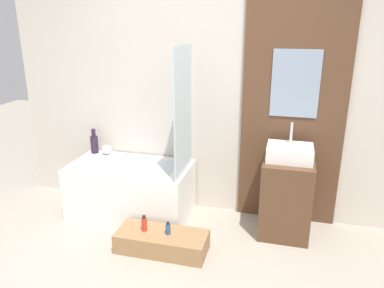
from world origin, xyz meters
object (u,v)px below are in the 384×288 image
wooden_step_bench (162,241)px  vase_round_light (107,150)px  sink (290,153)px  vase_tall_dark (94,143)px  bathtub (131,190)px  bottle_soap_secondary (168,229)px  bottle_soap_primary (144,224)px

wooden_step_bench → vase_round_light: 1.31m
sink → vase_round_light: bearing=174.9°
wooden_step_bench → vase_tall_dark: bearing=143.0°
bathtub → sink: size_ratio=2.99×
sink → bottle_soap_secondary: (-0.99, -0.61, -0.59)m
wooden_step_bench → vase_round_light: size_ratio=7.63×
sink → bottle_soap_primary: 1.48m
bathtub → vase_round_light: bearing=148.1°
bathtub → vase_tall_dark: vase_tall_dark is taller
sink → vase_round_light: size_ratio=3.87×
bathtub → wooden_step_bench: (0.53, -0.55, -0.20)m
vase_round_light → vase_tall_dark: bearing=175.5°
wooden_step_bench → bottle_soap_secondary: bottle_soap_secondary is taller
vase_tall_dark → bottle_soap_secondary: vase_tall_dark is taller
sink → vase_round_light: (-1.96, 0.17, -0.21)m
sink → bottle_soap_primary: sink is taller
vase_tall_dark → bottle_soap_primary: bearing=-41.7°
bottle_soap_primary → sink: bearing=26.8°
vase_tall_dark → bottle_soap_secondary: size_ratio=2.36×
sink → bathtub: bearing=-177.8°
bathtub → bottle_soap_primary: bathtub is taller
bathtub → wooden_step_bench: 0.79m
wooden_step_bench → bottle_soap_primary: (-0.16, -0.00, 0.16)m
vase_tall_dark → vase_round_light: bearing=-4.5°
bathtub → vase_round_light: (-0.38, 0.23, 0.33)m
vase_round_light → bottle_soap_primary: vase_round_light is taller
bottle_soap_primary → vase_tall_dark: bearing=138.3°
vase_tall_dark → sink: bearing=-5.0°
wooden_step_bench → vase_tall_dark: size_ratio=2.95×
bottle_soap_secondary → vase_round_light: bearing=140.9°
sink → vase_round_light: sink is taller
sink → bottle_soap_secondary: 1.31m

